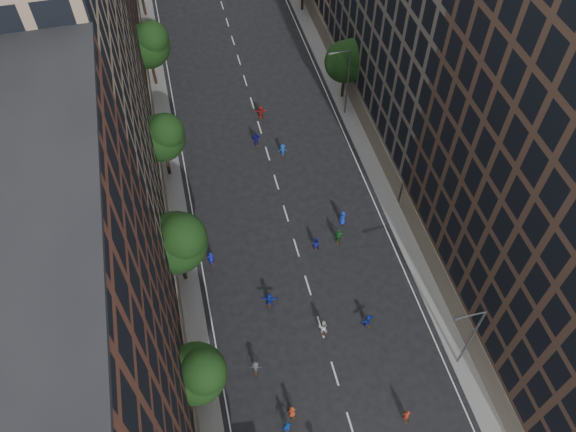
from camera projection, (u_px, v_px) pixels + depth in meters
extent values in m
plane|color=black|center=(269.00, 157.00, 63.86)|extent=(240.00, 240.00, 0.00)
cube|color=slate|center=(156.00, 129.00, 66.56)|extent=(4.00, 105.00, 0.15)
cube|color=slate|center=(349.00, 98.00, 70.04)|extent=(4.00, 105.00, 0.15)
cube|color=brown|center=(45.00, 385.00, 31.89)|extent=(14.00, 22.00, 30.00)
cube|color=#957C61|center=(44.00, 92.00, 44.72)|extent=(14.00, 26.00, 34.00)
cylinder|color=black|center=(201.00, 390.00, 45.17)|extent=(0.36, 0.36, 3.70)
sphere|color=black|center=(196.00, 373.00, 42.53)|extent=(4.80, 4.80, 4.80)
sphere|color=black|center=(203.00, 371.00, 41.38)|extent=(3.60, 3.60, 3.60)
cylinder|color=black|center=(183.00, 266.00, 52.17)|extent=(0.36, 0.36, 4.22)
sphere|color=black|center=(176.00, 243.00, 49.15)|extent=(5.60, 5.60, 5.60)
sphere|color=black|center=(183.00, 237.00, 47.81)|extent=(4.20, 4.20, 4.20)
cylinder|color=black|center=(167.00, 162.00, 60.71)|extent=(0.36, 0.36, 3.87)
sphere|color=black|center=(161.00, 138.00, 57.94)|extent=(5.00, 5.00, 5.00)
sphere|color=black|center=(166.00, 131.00, 56.75)|extent=(3.75, 3.75, 3.75)
cylinder|color=black|center=(153.00, 71.00, 70.24)|extent=(0.36, 0.36, 4.05)
sphere|color=black|center=(148.00, 46.00, 67.35)|extent=(5.40, 5.40, 5.40)
sphere|color=black|center=(152.00, 38.00, 66.06)|extent=(4.05, 4.05, 4.05)
cylinder|color=black|center=(143.00, 4.00, 79.95)|extent=(0.36, 0.36, 3.78)
cylinder|color=black|center=(343.00, 85.00, 68.82)|extent=(0.36, 0.36, 3.74)
sphere|color=black|center=(345.00, 62.00, 66.14)|extent=(5.00, 5.00, 5.00)
sphere|color=black|center=(353.00, 55.00, 64.95)|extent=(3.75, 3.75, 3.75)
cylinder|color=#595B60|center=(470.00, 339.00, 45.05)|extent=(0.18, 0.18, 9.00)
cylinder|color=#595B60|center=(471.00, 315.00, 41.34)|extent=(2.40, 0.12, 0.12)
cube|color=#595B60|center=(457.00, 319.00, 41.22)|extent=(0.50, 0.22, 0.15)
cylinder|color=#595B60|center=(348.00, 84.00, 64.86)|extent=(0.18, 0.18, 9.00)
cylinder|color=#595B60|center=(341.00, 52.00, 61.15)|extent=(2.40, 0.12, 0.12)
cube|color=#595B60|center=(331.00, 54.00, 61.03)|extent=(0.50, 0.22, 0.15)
imported|color=blue|center=(287.00, 427.00, 44.33)|extent=(1.06, 0.65, 1.69)
imported|color=#1430A8|center=(368.00, 321.00, 50.17)|extent=(1.53, 0.92, 1.57)
imported|color=#A8371C|center=(292.00, 412.00, 45.17)|extent=(0.81, 0.59, 1.54)
imported|color=maroon|center=(407.00, 415.00, 44.94)|extent=(0.64, 0.45, 1.65)
imported|color=silver|center=(323.00, 327.00, 49.69)|extent=(1.01, 0.88, 1.77)
imported|color=#444349|center=(256.00, 367.00, 47.49)|extent=(1.10, 0.77, 1.55)
imported|color=#1E6527|center=(339.00, 236.00, 55.73)|extent=(1.21, 0.83, 1.90)
imported|color=#1631B6|center=(270.00, 300.00, 51.44)|extent=(1.62, 0.82, 1.67)
imported|color=#1737BC|center=(343.00, 218.00, 57.24)|extent=(1.03, 0.88, 1.78)
imported|color=#1721BD|center=(211.00, 259.00, 54.12)|extent=(0.78, 0.62, 1.86)
imported|color=#1419A7|center=(316.00, 243.00, 55.42)|extent=(0.86, 0.73, 1.57)
imported|color=blue|center=(283.00, 150.00, 63.36)|extent=(1.11, 0.75, 1.59)
imported|color=#131190|center=(256.00, 139.00, 64.30)|extent=(1.10, 0.53, 1.83)
imported|color=#AC211C|center=(261.00, 112.00, 67.21)|extent=(1.63, 0.63, 1.72)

